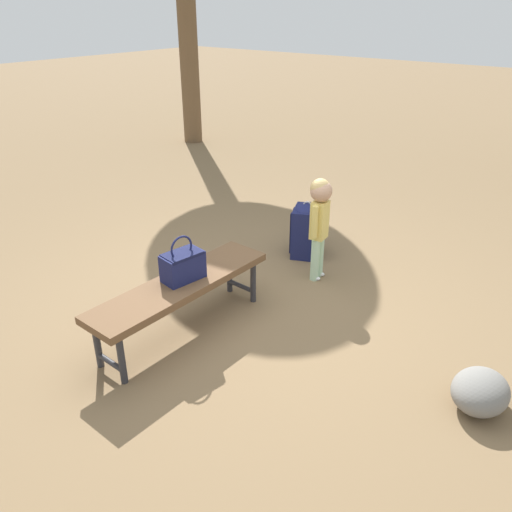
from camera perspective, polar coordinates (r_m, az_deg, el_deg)
ground_plane at (r=4.49m, az=-0.94°, el=-5.59°), size 40.00×40.00×0.00m
park_bench at (r=4.02m, az=-8.31°, el=-3.56°), size 1.61×0.44×0.45m
handbag at (r=3.96m, az=-8.15°, el=-0.97°), size 0.34×0.23×0.37m
child_standing at (r=4.69m, az=7.10°, el=4.71°), size 0.27×0.20×0.99m
backpack_large at (r=5.29m, az=5.62°, el=3.08°), size 0.42×0.39×0.59m
trail_rock at (r=3.72m, az=23.68°, el=-13.62°), size 0.44×0.36×0.25m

